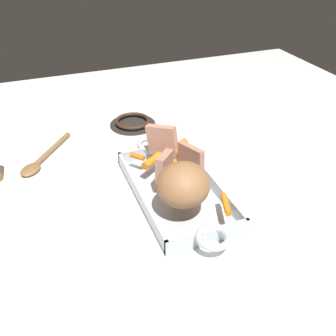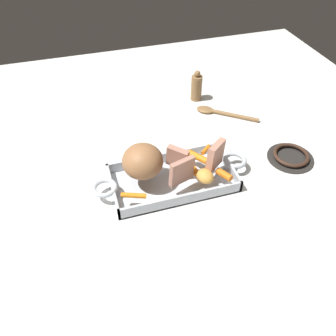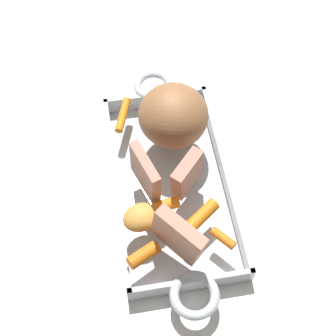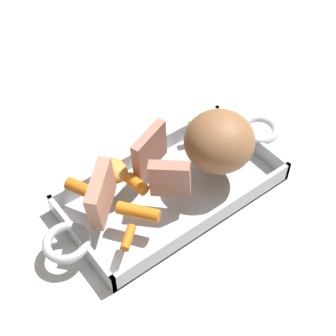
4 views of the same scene
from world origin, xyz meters
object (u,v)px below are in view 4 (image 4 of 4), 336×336
baby_carrot_southwest (136,184)px  baby_carrot_long (208,121)px  pork_roast (219,141)px  baby_carrot_northwest (81,188)px  potato_halved (112,170)px  baby_carrot_southeast (138,212)px  roasting_dish (172,190)px  roast_slice_thick (170,179)px  baby_carrot_center_left (128,238)px  roast_slice_outer (150,150)px  roast_slice_thin (101,194)px

baby_carrot_southwest → baby_carrot_long: baby_carrot_southwest is taller
pork_roast → baby_carrot_southwest: 0.15m
baby_carrot_northwest → potato_halved: size_ratio=0.88×
baby_carrot_southeast → baby_carrot_long: (0.22, 0.10, -0.00)m
pork_roast → potato_halved: (-0.16, 0.08, -0.03)m
roasting_dish → baby_carrot_southeast: baby_carrot_southeast is taller
roasting_dish → roast_slice_thick: roast_slice_thick is taller
baby_carrot_northwest → baby_carrot_center_left: (0.01, -0.12, -0.00)m
pork_roast → roast_slice_outer: (-0.10, 0.06, -0.01)m
roast_slice_thick → baby_carrot_northwest: roast_slice_thick is taller
baby_carrot_southeast → baby_carrot_southwest: baby_carrot_southeast is taller
baby_carrot_northwest → potato_halved: potato_halved is taller
baby_carrot_northwest → baby_carrot_long: baby_carrot_northwest is taller
roasting_dish → pork_roast: bearing=-11.7°
roasting_dish → potato_halved: bearing=142.0°
roasting_dish → baby_carrot_center_left: size_ratio=11.54×
baby_carrot_long → baby_carrot_southeast: bearing=-156.9°
baby_carrot_southeast → potato_halved: size_ratio=1.21×
pork_roast → baby_carrot_center_left: (-0.21, -0.04, -0.04)m
roast_slice_thick → baby_carrot_center_left: size_ratio=1.56×
pork_roast → baby_carrot_long: bearing=59.7°
roast_slice_thin → baby_carrot_southwest: 0.08m
roasting_dish → baby_carrot_southwest: baby_carrot_southwest is taller
roast_slice_outer → roast_slice_thick: bearing=-97.2°
pork_roast → baby_carrot_northwest: 0.24m
roasting_dish → roast_slice_thin: size_ratio=5.85×
roast_slice_outer → baby_carrot_northwest: (-0.12, 0.02, -0.03)m
baby_carrot_northwest → potato_halved: bearing=-3.8°
roasting_dish → potato_halved: (-0.08, 0.06, 0.05)m
pork_roast → baby_carrot_southwest: pork_roast is taller
roast_slice_outer → roast_slice_thin: (-0.12, -0.03, 0.00)m
potato_halved → baby_carrot_southwest: bearing=-66.3°
roasting_dish → baby_carrot_long: 0.15m
roast_slice_thin → potato_halved: (0.05, 0.05, -0.02)m
roast_slice_thick → baby_carrot_center_left: roast_slice_thick is taller
roast_slice_thick → roast_slice_outer: bearing=82.8°
roasting_dish → baby_carrot_southeast: bearing=-161.6°
pork_roast → baby_carrot_southeast: bearing=-175.9°
roast_slice_outer → baby_carrot_northwest: roast_slice_outer is taller
pork_roast → roast_slice_thin: size_ratio=1.44×
pork_roast → roast_slice_thin: bearing=172.1°
baby_carrot_southwest → potato_halved: 0.05m
roast_slice_thin → potato_halved: size_ratio=1.45×
baby_carrot_long → baby_carrot_southwest: bearing=-166.3°
baby_carrot_southwest → baby_carrot_long: bearing=13.7°
pork_roast → roast_slice_thin: 0.22m
baby_carrot_northwest → baby_carrot_long: (0.27, 0.00, -0.00)m
baby_carrot_southwest → potato_halved: potato_halved is taller
baby_carrot_southeast → baby_carrot_northwest: bearing=116.2°
roasting_dish → baby_carrot_southwest: 0.08m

